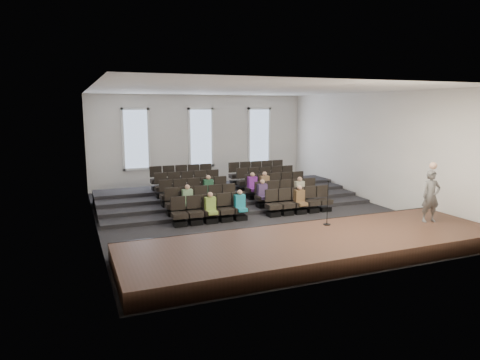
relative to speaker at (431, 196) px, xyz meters
name	(u,v)px	position (x,y,z in m)	size (l,w,h in m)	color
ground	(251,214)	(-4.46, 4.95, -1.38)	(14.00, 14.00, 0.00)	black
ceiling	(252,90)	(-4.46, 4.95, 3.63)	(12.00, 14.00, 0.02)	white
wall_back	(201,141)	(-4.46, 11.97, 1.12)	(12.00, 0.04, 5.00)	silver
wall_front	(363,182)	(-4.46, -2.07, 1.12)	(12.00, 0.04, 5.00)	silver
wall_left	(93,161)	(-10.48, 4.95, 1.12)	(0.04, 14.00, 5.00)	silver
wall_right	(373,148)	(1.56, 4.95, 1.12)	(0.04, 14.00, 5.00)	silver
stage	(318,246)	(-4.46, -0.15, -1.13)	(11.80, 3.60, 0.50)	#3E251A
stage_lip	(290,230)	(-4.46, 1.62, -1.13)	(11.80, 0.06, 0.52)	black
risers	(225,195)	(-4.46, 8.12, -1.19)	(11.80, 4.80, 0.60)	black
seating_rows	(237,191)	(-4.46, 6.49, -0.70)	(6.80, 4.70, 1.67)	black
windows	(201,137)	(-4.46, 11.91, 1.32)	(8.44, 0.10, 3.24)	white
audience	(249,192)	(-4.37, 5.41, -0.55)	(5.45, 2.64, 1.10)	#87A843
speaker	(431,196)	(0.00, 0.00, 0.00)	(0.64, 0.42, 1.76)	#52504E
mic_stand	(327,212)	(-3.44, 0.97, -0.44)	(0.25, 0.25, 1.50)	black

